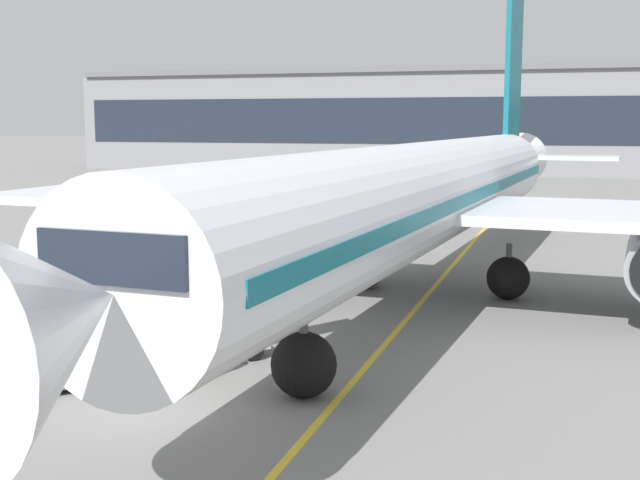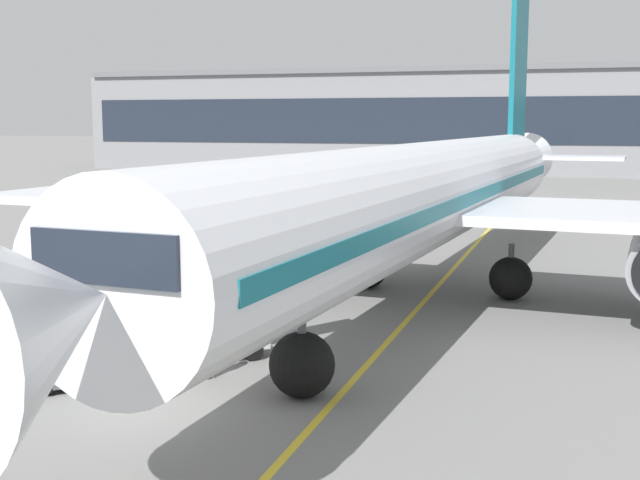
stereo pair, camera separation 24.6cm
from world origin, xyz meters
TOP-DOWN VIEW (x-y plane):
  - ground_plane at (0.00, 0.00)m, footprint 600.00×600.00m
  - parked_airplane at (4.13, 13.87)m, footprint 37.19×46.92m
  - belt_loader at (-0.31, 4.26)m, footprint 4.50×4.46m
  - baggage_cart_lead at (-2.55, 1.20)m, footprint 2.57×2.52m
  - ground_crew_by_loader at (-3.67, 2.13)m, footprint 0.57×0.28m
  - ground_crew_by_carts at (0.46, 2.57)m, footprint 0.38×0.52m
  - safety_cone_engine_keepout at (-2.44, 10.97)m, footprint 0.70×0.70m
  - apron_guidance_line_lead_in at (4.03, 13.01)m, footprint 0.20×110.00m
  - terminal_building at (-1.93, 94.39)m, footprint 109.74×17.73m

SIDE VIEW (x-z plane):
  - ground_plane at x=0.00m, z-range 0.00..0.00m
  - apron_guidance_line_lead_in at x=4.03m, z-range 0.00..0.01m
  - safety_cone_engine_keepout at x=-2.44m, z-range -0.01..0.78m
  - belt_loader at x=-0.31m, z-range -0.80..2.66m
  - ground_crew_by_loader at x=-3.67m, z-range 0.13..1.87m
  - ground_crew_by_carts at x=0.46m, z-range 0.13..1.87m
  - baggage_cart_lead at x=-2.55m, z-range 0.04..1.96m
  - parked_airplane at x=4.13m, z-range -4.04..11.80m
  - terminal_building at x=-1.93m, z-range -0.05..13.26m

